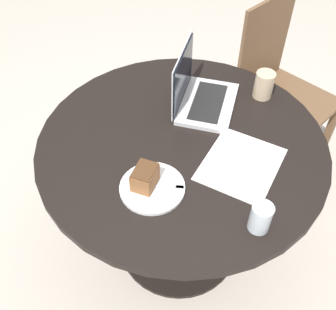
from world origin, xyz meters
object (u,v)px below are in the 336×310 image
Objects in this scene: plate at (152,188)px; laptop at (201,95)px; coffee_glass at (264,85)px; chair at (277,90)px.

laptop is (0.43, -0.17, 0.04)m from plate.
plate is 1.95× the size of coffee_glass.
chair is at bearing -35.65° from plate.
coffee_glass is at bearing 117.20° from laptop.
laptop reaches higher than plate.
plate is 0.65m from coffee_glass.
chair is 4.33× the size of plate.
laptop is at bearing -21.96° from plate.
coffee_glass is at bearing 18.20° from chair.
laptop is at bearing 102.56° from coffee_glass.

